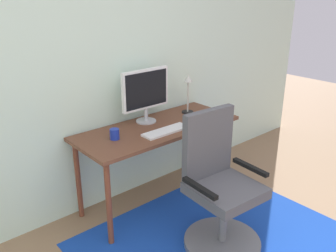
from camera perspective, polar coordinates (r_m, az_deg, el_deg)
name	(u,v)px	position (r m, az deg, el deg)	size (l,w,h in m)	color
wall_back	(80,62)	(3.04, -13.57, 9.63)	(6.00, 0.10, 2.60)	silver
area_rug	(212,238)	(3.05, 6.92, -16.98)	(1.94, 1.48, 0.01)	#153EA3
desk	(158,135)	(3.19, -1.58, -1.34)	(1.47, 0.59, 0.73)	brown
monitor	(146,91)	(3.19, -3.53, 5.40)	(0.48, 0.18, 0.48)	#B2B2B7
keyboard	(166,131)	(3.04, -0.31, -0.77)	(0.43, 0.13, 0.02)	white
computer_mouse	(188,122)	(3.23, 3.11, 0.68)	(0.06, 0.10, 0.03)	black
coffee_cup	(115,134)	(2.92, -8.33, -1.26)	(0.08, 0.08, 0.09)	#1A2FA0
cell_phone	(203,115)	(3.43, 5.54, 1.68)	(0.07, 0.14, 0.01)	black
desk_lamp	(188,90)	(3.44, 3.14, 5.62)	(0.11, 0.11, 0.37)	black
office_chair	(219,196)	(2.80, 8.03, -10.82)	(0.59, 0.59, 1.05)	slate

